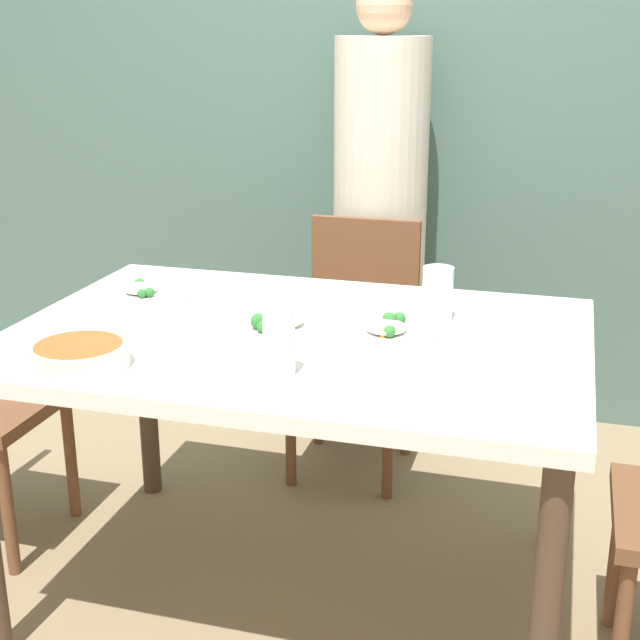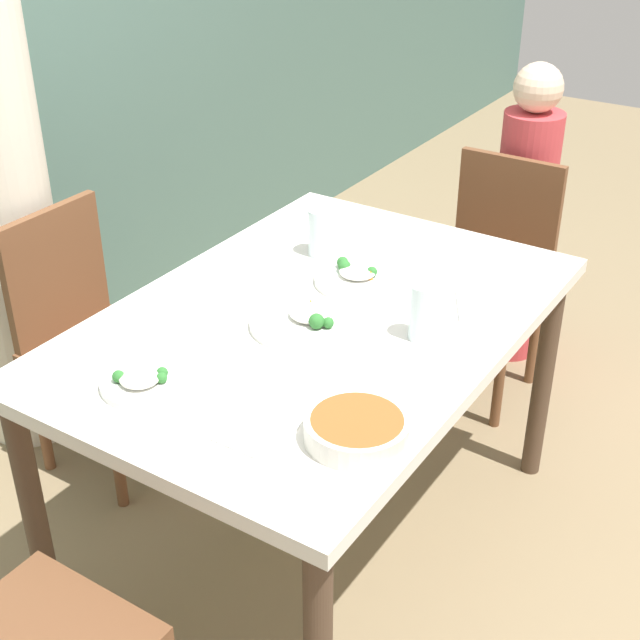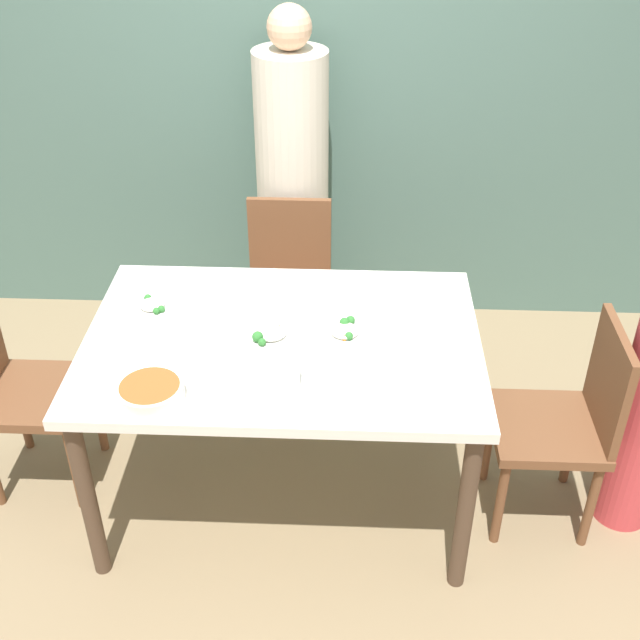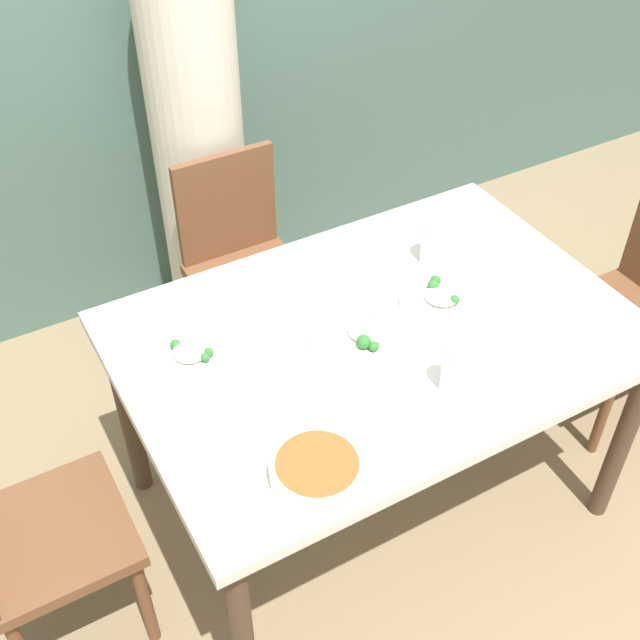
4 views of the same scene
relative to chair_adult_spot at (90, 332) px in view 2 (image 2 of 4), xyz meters
The scene contains 14 objects.
ground_plane 0.95m from the chair_adult_spot, 86.85° to the right, with size 10.00×10.00×0.00m, color #847051.
dining_table 0.85m from the chair_adult_spot, 86.85° to the right, with size 1.41×0.97×0.76m.
chair_adult_spot is the anchor object (origin of this frame).
chair_child_spot 1.40m from the chair_adult_spot, 39.03° to the right, with size 0.40×0.40×0.86m.
person_adult 0.45m from the chair_adult_spot, 90.00° to the left, with size 0.34×0.34×1.64m.
person_child 1.63m from the chair_adult_spot, 32.75° to the right, with size 0.22×0.22×1.15m.
bowl_curry 1.27m from the chair_adult_spot, 106.46° to the right, with size 0.22×0.22×0.05m.
plate_rice_adult 0.88m from the chair_adult_spot, 91.19° to the right, with size 0.26×0.26×0.06m.
plate_rice_child 0.91m from the chair_adult_spot, 71.94° to the right, with size 0.25×0.25×0.05m.
plate_noodles 0.86m from the chair_adult_spot, 122.73° to the right, with size 0.22×0.22×0.05m.
glass_water_tall 1.16m from the chair_adult_spot, 85.18° to the right, with size 0.07×0.07×0.15m.
glass_water_short 0.81m from the chair_adult_spot, 60.26° to the right, with size 0.08×0.08×0.14m.
napkin_folded 1.12m from the chair_adult_spot, 114.41° to the right, with size 0.14×0.14×0.01m.
fork_steel 1.19m from the chair_adult_spot, 75.01° to the right, with size 0.17×0.10×0.01m.
Camera 2 is at (-1.67, -1.09, 1.89)m, focal length 50.00 mm.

